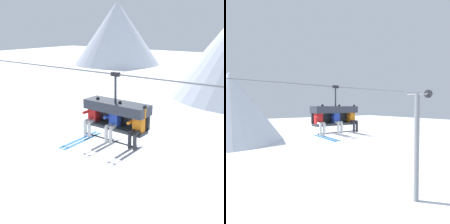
{
  "view_description": "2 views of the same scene",
  "coord_description": "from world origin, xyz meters",
  "views": [
    {
      "loc": [
        6.13,
        -7.53,
        9.19
      ],
      "look_at": [
        1.15,
        -0.85,
        6.67
      ],
      "focal_mm": 45.0,
      "sensor_mm": 36.0,
      "label": 1
    },
    {
      "loc": [
        -2.99,
        -7.39,
        6.95
      ],
      "look_at": [
        1.29,
        -0.94,
        6.73
      ],
      "focal_mm": 28.0,
      "sensor_mm": 36.0,
      "label": 2
    }
  ],
  "objects": [
    {
      "name": "skier_red",
      "position": [
        0.39,
        -0.94,
        6.42
      ],
      "size": [
        0.48,
        1.7,
        1.34
      ],
      "color": "red"
    },
    {
      "name": "chairlift_chair",
      "position": [
        1.25,
        -0.73,
        6.69
      ],
      "size": [
        2.15,
        0.74,
        2.08
      ],
      "color": "#33383D"
    },
    {
      "name": "skier_orange",
      "position": [
        2.11,
        -0.94,
        6.42
      ],
      "size": [
        0.48,
        1.7,
        1.34
      ],
      "color": "orange"
    },
    {
      "name": "lift_cable",
      "position": [
        0.4,
        -0.8,
        7.85
      ],
      "size": [
        18.87,
        0.05,
        0.05
      ],
      "color": "slate"
    },
    {
      "name": "skier_blue",
      "position": [
        1.25,
        -0.94,
        6.42
      ],
      "size": [
        0.48,
        1.7,
        1.34
      ],
      "color": "#2847B7"
    },
    {
      "name": "mountain_peak_west",
      "position": [
        -37.04,
        52.52,
        7.72
      ],
      "size": [
        22.05,
        22.05,
        15.44
      ],
      "color": "silver",
      "rests_on": "ground_plane"
    }
  ]
}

